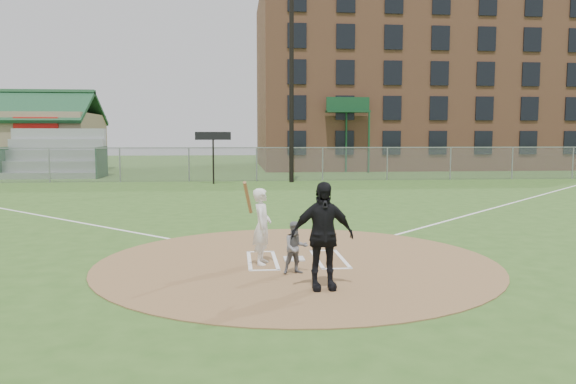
{
  "coord_description": "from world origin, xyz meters",
  "views": [
    {
      "loc": [
        -1.29,
        -11.6,
        2.65
      ],
      "look_at": [
        0.0,
        2.0,
        1.3
      ],
      "focal_mm": 35.0,
      "sensor_mm": 36.0,
      "label": 1
    }
  ],
  "objects": [
    {
      "name": "outfield_fence",
      "position": [
        0.0,
        22.0,
        1.02
      ],
      "size": [
        56.08,
        0.08,
        2.03
      ],
      "color": "slate",
      "rests_on": "ground"
    },
    {
      "name": "ground",
      "position": [
        0.0,
        0.0,
        0.0
      ],
      "size": [
        140.0,
        140.0,
        0.0
      ],
      "primitive_type": "plane",
      "color": "#31571D",
      "rests_on": "ground"
    },
    {
      "name": "home_plate",
      "position": [
        -0.04,
        0.19,
        0.03
      ],
      "size": [
        0.44,
        0.44,
        0.03
      ],
      "primitive_type": "cube",
      "rotation": [
        0.0,
        0.0,
        -0.01
      ],
      "color": "silver",
      "rests_on": "dirt_circle"
    },
    {
      "name": "scoreboard_sign",
      "position": [
        -2.5,
        20.2,
        2.39
      ],
      "size": [
        2.0,
        0.1,
        2.93
      ],
      "color": "black",
      "rests_on": "ground"
    },
    {
      "name": "brick_warehouse",
      "position": [
        16.0,
        37.96,
        7.5
      ],
      "size": [
        30.0,
        17.17,
        15.0
      ],
      "color": "#A06245",
      "rests_on": "ground"
    },
    {
      "name": "light_pole",
      "position": [
        2.0,
        21.0,
        6.61
      ],
      "size": [
        1.2,
        0.3,
        12.22
      ],
      "color": "black",
      "rests_on": "ground"
    },
    {
      "name": "clubhouse",
      "position": [
        -18.0,
        32.99,
        2.39
      ],
      "size": [
        12.2,
        8.71,
        6.23
      ],
      "color": "gray",
      "rests_on": "ground"
    },
    {
      "name": "batters_boxes",
      "position": [
        0.0,
        0.15,
        0.03
      ],
      "size": [
        2.08,
        1.88,
        0.01
      ],
      "color": "white",
      "rests_on": "dirt_circle"
    },
    {
      "name": "foul_line_third",
      "position": [
        -9.0,
        9.0,
        0.01
      ],
      "size": [
        17.04,
        17.04,
        0.01
      ],
      "primitive_type": "cube",
      "rotation": [
        0.0,
        0.0,
        0.79
      ],
      "color": "white",
      "rests_on": "ground"
    },
    {
      "name": "bleachers",
      "position": [
        -13.0,
        26.2,
        1.59
      ],
      "size": [
        6.08,
        3.2,
        3.2
      ],
      "color": "#B7BABF",
      "rests_on": "ground"
    },
    {
      "name": "batter_at_plate",
      "position": [
        -0.75,
        -0.18,
        0.82
      ],
      "size": [
        0.65,
        1.02,
        1.78
      ],
      "color": "white",
      "rests_on": "dirt_circle"
    },
    {
      "name": "foul_line_first",
      "position": [
        9.0,
        9.0,
        0.01
      ],
      "size": [
        17.04,
        17.04,
        0.01
      ],
      "primitive_type": "cube",
      "rotation": [
        0.0,
        0.0,
        -0.79
      ],
      "color": "white",
      "rests_on": "ground"
    },
    {
      "name": "dirt_circle",
      "position": [
        0.0,
        0.0,
        0.01
      ],
      "size": [
        8.4,
        8.4,
        0.02
      ],
      "primitive_type": "cylinder",
      "color": "olive",
      "rests_on": "ground"
    },
    {
      "name": "umpire",
      "position": [
        0.2,
        -2.18,
        0.95
      ],
      "size": [
        1.12,
        0.52,
        1.87
      ],
      "primitive_type": "imported",
      "rotation": [
        0.0,
        0.0,
        0.06
      ],
      "color": "black",
      "rests_on": "dirt_circle"
    },
    {
      "name": "catcher",
      "position": [
        -0.14,
        -1.05,
        0.53
      ],
      "size": [
        0.56,
        0.48,
        1.01
      ],
      "primitive_type": "imported",
      "rotation": [
        0.0,
        0.0,
        0.21
      ],
      "color": "slate",
      "rests_on": "dirt_circle"
    }
  ]
}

